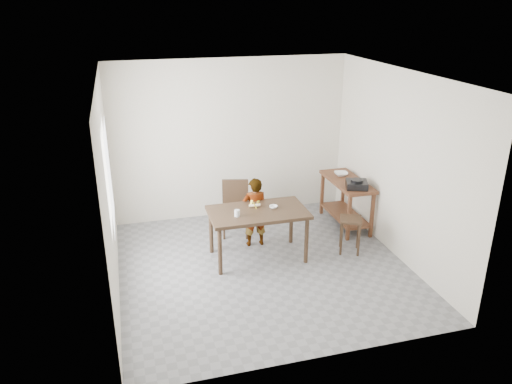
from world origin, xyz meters
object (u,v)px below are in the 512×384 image
object	(u,v)px
dining_table	(258,234)
prep_counter	(346,203)
child	(255,212)
stool	(350,235)
dining_chair	(235,209)

from	to	relation	value
dining_table	prep_counter	world-z (taller)	prep_counter
dining_table	prep_counter	size ratio (longest dim) A/B	1.17
child	stool	xyz separation A→B (m)	(1.32, -0.60, -0.27)
prep_counter	dining_chair	distance (m)	1.86
dining_table	dining_chair	world-z (taller)	dining_chair
prep_counter	dining_chair	world-z (taller)	dining_chair
child	dining_chair	world-z (taller)	child
dining_chair	stool	size ratio (longest dim) A/B	1.60
child	dining_chair	bearing A→B (deg)	-64.64
child	stool	world-z (taller)	child
dining_table	dining_chair	bearing A→B (deg)	99.31
child	prep_counter	bearing A→B (deg)	-169.49
child	stool	distance (m)	1.47
prep_counter	dining_table	bearing A→B (deg)	-157.85
stool	prep_counter	bearing A→B (deg)	69.11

